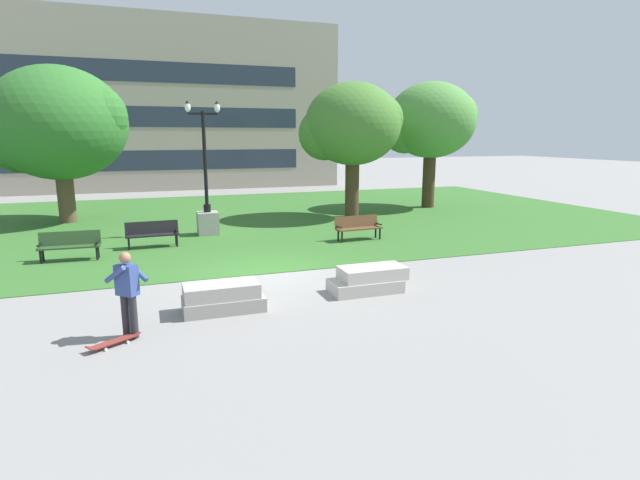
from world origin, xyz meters
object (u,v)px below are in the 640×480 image
(park_bench_far_left, at_px, (152,232))
(lamp_post_right, at_px, (207,208))
(person_skateboarder, at_px, (127,289))
(park_bench_near_left, at_px, (70,244))
(skateboard, at_px, (114,341))
(park_bench_near_right, at_px, (358,226))
(concrete_block_center, at_px, (223,298))
(concrete_block_left, at_px, (368,280))

(park_bench_far_left, relative_size, lamp_post_right, 0.35)
(person_skateboarder, height_order, park_bench_near_left, person_skateboarder)
(skateboard, relative_size, park_bench_near_right, 0.53)
(concrete_block_center, distance_m, park_bench_far_left, 7.54)
(park_bench_near_left, xyz_separation_m, park_bench_far_left, (2.50, 1.15, 0.00))
(concrete_block_center, distance_m, lamp_post_right, 9.21)
(person_skateboarder, xyz_separation_m, park_bench_far_left, (0.59, 8.33, -0.44))
(concrete_block_center, distance_m, park_bench_near_right, 8.63)
(park_bench_near_right, bearing_deg, lamp_post_right, 150.44)
(concrete_block_left, bearing_deg, lamp_post_right, 108.00)
(skateboard, distance_m, lamp_post_right, 10.87)
(concrete_block_center, xyz_separation_m, park_bench_near_right, (6.02, 6.17, 0.23))
(skateboard, relative_size, park_bench_far_left, 0.54)
(person_skateboarder, bearing_deg, park_bench_near_right, 41.69)
(park_bench_far_left, bearing_deg, concrete_block_left, -55.06)
(park_bench_near_left, bearing_deg, park_bench_near_right, -0.55)
(skateboard, distance_m, park_bench_far_left, 8.74)
(concrete_block_center, relative_size, person_skateboarder, 1.05)
(park_bench_near_right, bearing_deg, concrete_block_left, -111.28)
(park_bench_near_left, relative_size, park_bench_far_left, 1.00)
(concrete_block_center, height_order, park_bench_far_left, park_bench_far_left)
(concrete_block_left, bearing_deg, skateboard, -166.10)
(concrete_block_left, xyz_separation_m, park_bench_far_left, (-5.04, 7.21, 0.23))
(park_bench_far_left, distance_m, lamp_post_right, 2.79)
(skateboard, xyz_separation_m, park_bench_near_right, (8.25, 7.43, 0.45))
(skateboard, bearing_deg, person_skateboarder, 49.75)
(park_bench_far_left, bearing_deg, concrete_block_center, -79.75)
(park_bench_near_right, relative_size, park_bench_far_left, 1.01)
(concrete_block_left, xyz_separation_m, skateboard, (-5.93, -1.47, -0.22))
(concrete_block_center, bearing_deg, skateboard, -150.52)
(concrete_block_left, distance_m, park_bench_near_right, 6.41)
(concrete_block_left, height_order, park_bench_near_right, park_bench_near_right)
(concrete_block_left, relative_size, lamp_post_right, 0.37)
(concrete_block_center, height_order, skateboard, concrete_block_center)
(park_bench_near_left, height_order, lamp_post_right, lamp_post_right)
(skateboard, xyz_separation_m, park_bench_far_left, (0.89, 8.68, 0.45))
(person_skateboarder, height_order, park_bench_far_left, person_skateboarder)
(lamp_post_right, bearing_deg, skateboard, -106.21)
(person_skateboarder, bearing_deg, concrete_block_center, 25.24)
(person_skateboarder, distance_m, park_bench_near_left, 7.44)
(person_skateboarder, distance_m, skateboard, 1.00)
(skateboard, bearing_deg, park_bench_near_left, 102.07)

